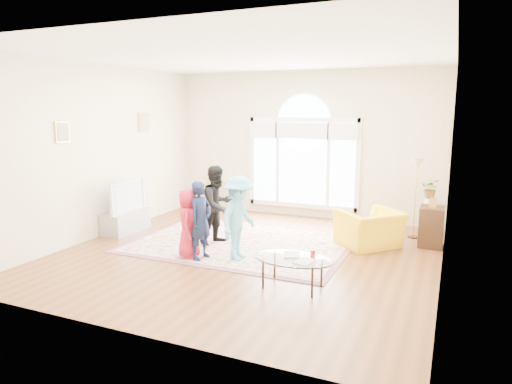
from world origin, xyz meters
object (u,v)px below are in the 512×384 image
at_px(area_rug, 242,243).
at_px(television, 125,196).
at_px(armchair, 370,229).
at_px(tv_console, 126,221).
at_px(coffee_table, 293,259).

distance_m(area_rug, television, 2.52).
distance_m(television, armchair, 4.65).
relative_size(area_rug, television, 3.43).
bearing_deg(area_rug, television, -175.46).
bearing_deg(tv_console, coffee_table, -19.61).
height_order(area_rug, television, television).
relative_size(tv_console, armchair, 1.01).
xyz_separation_m(area_rug, tv_console, (-2.41, -0.19, 0.20)).
height_order(tv_console, television, television).
bearing_deg(tv_console, television, -0.00).
bearing_deg(armchair, tv_console, -35.58).
bearing_deg(area_rug, tv_console, -175.47).
relative_size(area_rug, tv_console, 3.60).
height_order(area_rug, armchair, armchair).
bearing_deg(television, area_rug, 4.54).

